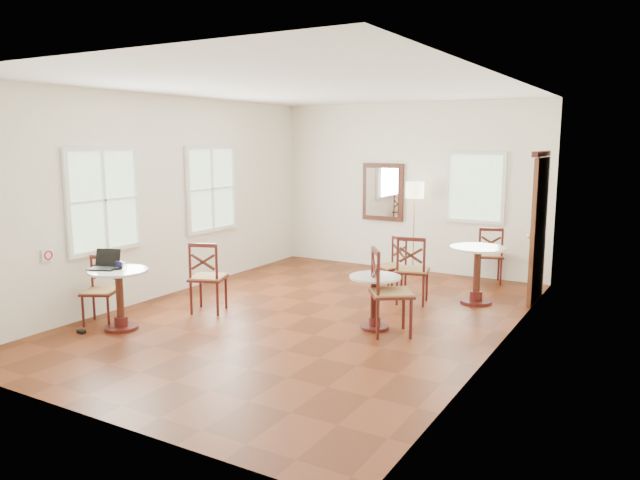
{
  "coord_description": "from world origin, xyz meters",
  "views": [
    {
      "loc": [
        4.08,
        -6.72,
        2.34
      ],
      "look_at": [
        0.0,
        0.3,
        1.0
      ],
      "focal_mm": 33.97,
      "sensor_mm": 36.0,
      "label": 1
    }
  ],
  "objects_px": {
    "chair_mid_a": "(412,270)",
    "cafe_table_near": "(120,293)",
    "laptop": "(105,264)",
    "power_adapter": "(81,332)",
    "navy_mug": "(119,265)",
    "cafe_table_back": "(477,268)",
    "chair_near_a": "(208,277)",
    "chair_back_a": "(489,255)",
    "cafe_table_mid": "(375,296)",
    "chair_near_b": "(101,290)",
    "water_glass": "(124,266)",
    "chair_mid_b": "(389,292)",
    "chair_back_b": "(392,266)",
    "mouse": "(118,268)",
    "floor_lamp": "(415,196)"
  },
  "relations": [
    {
      "from": "chair_near_a",
      "to": "cafe_table_mid",
      "type": "bearing_deg",
      "value": 170.47
    },
    {
      "from": "cafe_table_mid",
      "to": "chair_near_b",
      "type": "bearing_deg",
      "value": -153.66
    },
    {
      "from": "cafe_table_near",
      "to": "chair_near_a",
      "type": "xyz_separation_m",
      "value": [
        0.44,
        1.15,
        0.02
      ]
    },
    {
      "from": "cafe_table_back",
      "to": "power_adapter",
      "type": "xyz_separation_m",
      "value": [
        -3.79,
        -3.82,
        -0.5
      ]
    },
    {
      "from": "mouse",
      "to": "water_glass",
      "type": "distance_m",
      "value": 0.1
    },
    {
      "from": "chair_mid_b",
      "to": "floor_lamp",
      "type": "xyz_separation_m",
      "value": [
        -0.99,
        3.3,
        0.85
      ]
    },
    {
      "from": "chair_mid_b",
      "to": "navy_mug",
      "type": "bearing_deg",
      "value": 81.19
    },
    {
      "from": "chair_mid_a",
      "to": "navy_mug",
      "type": "distance_m",
      "value": 4.01
    },
    {
      "from": "chair_back_a",
      "to": "chair_back_b",
      "type": "xyz_separation_m",
      "value": [
        -1.11,
        -1.47,
        -0.04
      ]
    },
    {
      "from": "chair_mid_a",
      "to": "laptop",
      "type": "distance_m",
      "value": 4.18
    },
    {
      "from": "chair_mid_b",
      "to": "laptop",
      "type": "height_order",
      "value": "chair_mid_b"
    },
    {
      "from": "mouse",
      "to": "water_glass",
      "type": "height_order",
      "value": "water_glass"
    },
    {
      "from": "chair_mid_a",
      "to": "chair_near_a",
      "type": "bearing_deg",
      "value": 26.13
    },
    {
      "from": "navy_mug",
      "to": "cafe_table_back",
      "type": "bearing_deg",
      "value": 44.06
    },
    {
      "from": "chair_mid_b",
      "to": "mouse",
      "type": "xyz_separation_m",
      "value": [
        -2.98,
        -1.51,
        0.25
      ]
    },
    {
      "from": "navy_mug",
      "to": "power_adapter",
      "type": "relative_size",
      "value": 1.19
    },
    {
      "from": "chair_near_b",
      "to": "floor_lamp",
      "type": "distance_m",
      "value": 5.4
    },
    {
      "from": "cafe_table_mid",
      "to": "chair_near_b",
      "type": "distance_m",
      "value": 3.52
    },
    {
      "from": "laptop",
      "to": "mouse",
      "type": "bearing_deg",
      "value": -14.77
    },
    {
      "from": "chair_near_a",
      "to": "laptop",
      "type": "relative_size",
      "value": 2.47
    },
    {
      "from": "cafe_table_back",
      "to": "floor_lamp",
      "type": "xyz_separation_m",
      "value": [
        -1.51,
        1.35,
        0.86
      ]
    },
    {
      "from": "chair_near_a",
      "to": "mouse",
      "type": "xyz_separation_m",
      "value": [
        -0.44,
        -1.15,
        0.29
      ]
    },
    {
      "from": "laptop",
      "to": "chair_near_b",
      "type": "bearing_deg",
      "value": 139.92
    },
    {
      "from": "laptop",
      "to": "power_adapter",
      "type": "xyz_separation_m",
      "value": [
        -0.09,
        -0.35,
        -0.8
      ]
    },
    {
      "from": "chair_back_a",
      "to": "power_adapter",
      "type": "xyz_separation_m",
      "value": [
        -3.61,
        -5.2,
        -0.45
      ]
    },
    {
      "from": "chair_near_a",
      "to": "water_glass",
      "type": "xyz_separation_m",
      "value": [
        -0.36,
        -1.12,
        0.32
      ]
    },
    {
      "from": "cafe_table_back",
      "to": "chair_back_b",
      "type": "distance_m",
      "value": 1.3
    },
    {
      "from": "cafe_table_near",
      "to": "water_glass",
      "type": "relative_size",
      "value": 7.57
    },
    {
      "from": "chair_near_b",
      "to": "cafe_table_mid",
      "type": "bearing_deg",
      "value": -0.73
    },
    {
      "from": "chair_back_a",
      "to": "floor_lamp",
      "type": "bearing_deg",
      "value": -18.46
    },
    {
      "from": "chair_mid_b",
      "to": "water_glass",
      "type": "xyz_separation_m",
      "value": [
        -2.9,
        -1.48,
        0.28
      ]
    },
    {
      "from": "chair_back_a",
      "to": "cafe_table_near",
      "type": "bearing_deg",
      "value": 35.76
    },
    {
      "from": "chair_back_a",
      "to": "navy_mug",
      "type": "distance_m",
      "value": 5.85
    },
    {
      "from": "chair_mid_a",
      "to": "cafe_table_near",
      "type": "bearing_deg",
      "value": 34.94
    },
    {
      "from": "chair_near_b",
      "to": "navy_mug",
      "type": "relative_size",
      "value": 7.05
    },
    {
      "from": "chair_near_b",
      "to": "power_adapter",
      "type": "height_order",
      "value": "chair_near_b"
    },
    {
      "from": "cafe_table_near",
      "to": "chair_back_b",
      "type": "bearing_deg",
      "value": 56.76
    },
    {
      "from": "cafe_table_mid",
      "to": "water_glass",
      "type": "xyz_separation_m",
      "value": [
        -2.66,
        -1.6,
        0.39
      ]
    },
    {
      "from": "chair_near_a",
      "to": "chair_mid_a",
      "type": "xyz_separation_m",
      "value": [
        2.25,
        1.83,
        0.0
      ]
    },
    {
      "from": "chair_back_a",
      "to": "floor_lamp",
      "type": "relative_size",
      "value": 0.58
    },
    {
      "from": "chair_mid_a",
      "to": "power_adapter",
      "type": "xyz_separation_m",
      "value": [
        -2.99,
        -3.34,
        -0.47
      ]
    },
    {
      "from": "water_glass",
      "to": "power_adapter",
      "type": "distance_m",
      "value": 0.96
    },
    {
      "from": "chair_mid_b",
      "to": "water_glass",
      "type": "relative_size",
      "value": 10.54
    },
    {
      "from": "chair_near_a",
      "to": "chair_back_a",
      "type": "xyz_separation_m",
      "value": [
        2.88,
        3.69,
        -0.02
      ]
    },
    {
      "from": "chair_near_b",
      "to": "navy_mug",
      "type": "xyz_separation_m",
      "value": [
        0.4,
        -0.02,
        0.38
      ]
    },
    {
      "from": "chair_mid_a",
      "to": "navy_mug",
      "type": "bearing_deg",
      "value": 34.3
    },
    {
      "from": "cafe_table_near",
      "to": "mouse",
      "type": "xyz_separation_m",
      "value": [
        -0.01,
        -0.0,
        0.31
      ]
    },
    {
      "from": "chair_mid_b",
      "to": "chair_near_a",
      "type": "bearing_deg",
      "value": 63.19
    },
    {
      "from": "laptop",
      "to": "water_glass",
      "type": "bearing_deg",
      "value": -9.96
    },
    {
      "from": "cafe_table_back",
      "to": "navy_mug",
      "type": "relative_size",
      "value": 6.78
    }
  ]
}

